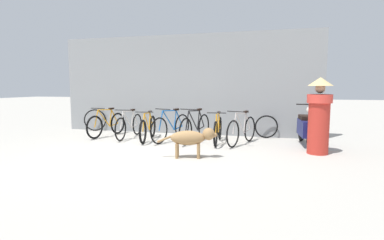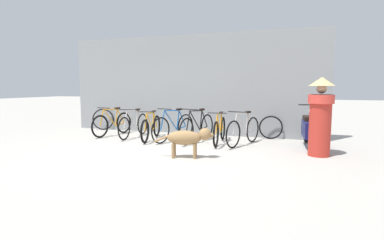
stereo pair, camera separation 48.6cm
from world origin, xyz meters
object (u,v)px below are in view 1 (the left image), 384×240
Objects in this scene: bicycle_2 at (148,128)px; bicycle_3 at (171,127)px; motorcycle at (306,129)px; bicycle_0 at (107,124)px; bicycle_5 at (218,130)px; spare_tire_left at (95,120)px; bicycle_4 at (195,128)px; person_in_robes at (319,114)px; stray_dog at (192,138)px; spare_tire_right at (266,127)px; bicycle_1 at (129,126)px; bicycle_6 at (242,130)px.

bicycle_3 is (0.65, 0.02, 0.04)m from bicycle_2.
motorcycle is at bearing 84.83° from bicycle_2.
bicycle_5 is (3.26, -0.19, -0.01)m from bicycle_0.
bicycle_0 is at bearing -42.17° from spare_tire_left.
bicycle_4 reaches higher than bicycle_0.
person_in_robes is at bearing 69.43° from bicycle_5.
bicycle_0 is 1.42m from bicycle_2.
bicycle_0 is 2.32× the size of spare_tire_left.
spare_tire_left reaches higher than stray_dog.
bicycle_3 reaches higher than spare_tire_right.
bicycle_4 is 2.97m from person_in_robes.
bicycle_3 is 1.00× the size of person_in_robes.
bicycle_0 is at bearing -93.78° from motorcycle.
bicycle_1 reaches higher than bicycle_2.
motorcycle is (5.37, 0.02, 0.07)m from bicycle_0.
bicycle_3 is 1.93m from stray_dog.
bicycle_2 is at bearing -91.75° from bicycle_5.
bicycle_5 is at bearing 110.06° from bicycle_3.
bicycle_2 is 2.60× the size of spare_tire_right.
bicycle_4 reaches higher than spare_tire_left.
spare_tire_right is at bearing 102.23° from bicycle_1.
bicycle_0 is at bearing -45.71° from person_in_robes.
bicycle_6 is 1.88m from stray_dog.
stray_dog is (1.00, -1.65, 0.04)m from bicycle_3.
person_in_robes reaches higher than bicycle_0.
motorcycle is 1.08× the size of person_in_robes.
bicycle_1 is at bearing -97.29° from bicycle_5.
bicycle_4 is at bearing -95.42° from bicycle_5.
bicycle_0 is at bearing -110.39° from bicycle_2.
bicycle_3 is at bearing 82.70° from bicycle_2.
bicycle_2 is 1.02× the size of person_in_robes.
stray_dog is 1.71× the size of spare_tire_left.
stray_dog is at bearing -116.86° from spare_tire_right.
bicycle_6 reaches higher than spare_tire_left.
spare_tire_right is at bearing 100.88° from bicycle_2.
bicycle_4 is (2.67, -0.18, 0.02)m from bicycle_0.
person_in_robes is at bearing 72.60° from bicycle_2.
bicycle_6 is 1.30× the size of stray_dog.
bicycle_1 is at bearing -166.23° from spare_tire_right.
bicycle_5 is 1.72m from stray_dog.
bicycle_5 reaches higher than bicycle_2.
person_in_robes is (5.53, -0.86, 0.51)m from bicycle_0.
person_in_robes is (2.27, -0.66, 0.52)m from bicycle_5.
bicycle_3 reaches higher than bicycle_0.
bicycle_1 is 4.63m from motorcycle.
motorcycle is at bearing 91.47° from bicycle_5.
bicycle_2 is (1.39, -0.27, -0.02)m from bicycle_0.
bicycle_3 is 2.54× the size of spare_tire_right.
bicycle_6 reaches higher than bicycle_0.
bicycle_1 reaches higher than bicycle_5.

